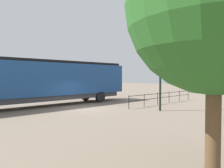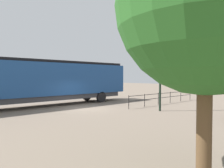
{
  "view_description": "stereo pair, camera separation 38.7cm",
  "coord_description": "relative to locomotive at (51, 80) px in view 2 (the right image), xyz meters",
  "views": [
    {
      "loc": [
        14.64,
        -11.15,
        2.65
      ],
      "look_at": [
        1.56,
        1.62,
        2.06
      ],
      "focal_mm": 35.17,
      "sensor_mm": 36.0,
      "label": 1
    },
    {
      "loc": [
        14.91,
        -10.87,
        2.65
      ],
      "look_at": [
        1.56,
        1.62,
        2.06
      ],
      "focal_mm": 35.17,
      "sensor_mm": 36.0,
      "label": 2
    }
  ],
  "objects": [
    {
      "name": "trackside_tree",
      "position": [
        16.1,
        -4.0,
        2.21
      ],
      "size": [
        4.78,
        4.78,
        6.93
      ],
      "color": "brown",
      "rests_on": "ground_plane"
    },
    {
      "name": "locomotive",
      "position": [
        0.0,
        0.0,
        0.0
      ],
      "size": [
        2.82,
        17.49,
        4.14
      ],
      "color": "navy",
      "rests_on": "ground_plane"
    },
    {
      "name": "lamp_post",
      "position": [
        8.81,
        4.57,
        2.32
      ],
      "size": [
        0.45,
        0.45,
        7.2
      ],
      "color": "black",
      "rests_on": "ground_plane"
    },
    {
      "name": "ground_plane",
      "position": [
        3.74,
        1.12,
        -2.32
      ],
      "size": [
        120.0,
        120.0,
        0.0
      ],
      "primitive_type": "plane",
      "color": "#756656"
    },
    {
      "name": "platform_fence",
      "position": [
        6.46,
        8.75,
        -1.58
      ],
      "size": [
        0.05,
        10.45,
        1.13
      ],
      "color": "black",
      "rests_on": "ground_plane"
    }
  ]
}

